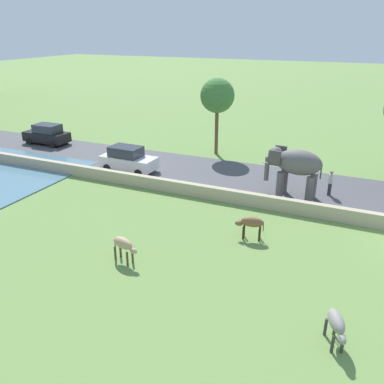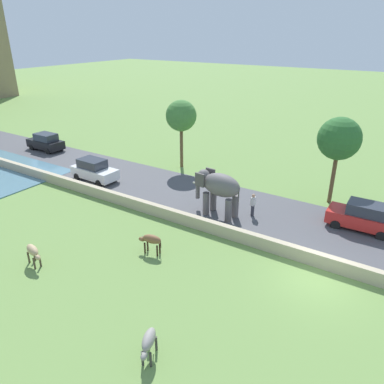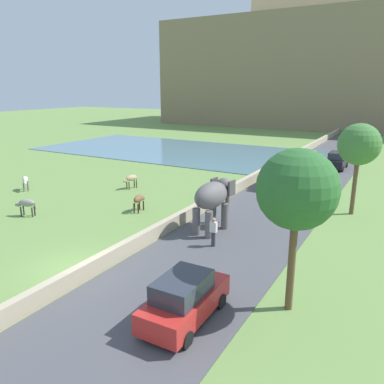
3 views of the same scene
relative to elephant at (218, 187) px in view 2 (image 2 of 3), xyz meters
The scene contains 13 objects.
ground_plane 8.52m from the elephant, 114.62° to the right, with size 220.00×220.00×0.00m, color #6B8E47.
road_surface 12.74m from the elephant, 82.90° to the left, with size 7.00×120.00×0.06m, color #4C4C51.
barrier_wall 10.85m from the elephant, 102.09° to the left, with size 0.40×110.00×0.78m, color tan.
elephant is the anchor object (origin of this frame).
person_beside_elephant 2.59m from the elephant, 62.52° to the right, with size 0.36×0.22×1.63m.
car_white 11.61m from the elephant, 90.09° to the left, with size 1.88×4.04×1.80m.
car_red 9.07m from the elephant, 69.64° to the right, with size 1.84×4.02×1.80m.
car_black 22.09m from the elephant, 81.84° to the left, with size 1.80×4.00×1.80m.
cow_tan 11.59m from the elephant, 152.76° to the left, with size 0.70×1.42×1.15m.
cow_brown 6.19m from the elephant, behind, with size 0.62×1.42×1.15m.
cow_grey 12.35m from the elephant, 162.84° to the right, with size 1.41×0.85×1.15m.
tree_near 10.22m from the elephant, 48.30° to the left, with size 2.66×2.66×5.98m.
tree_mid 8.84m from the elephant, 43.20° to the right, with size 2.90×2.90×6.16m.
Camera 2 is at (-16.07, -3.04, 11.42)m, focal length 34.64 mm.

